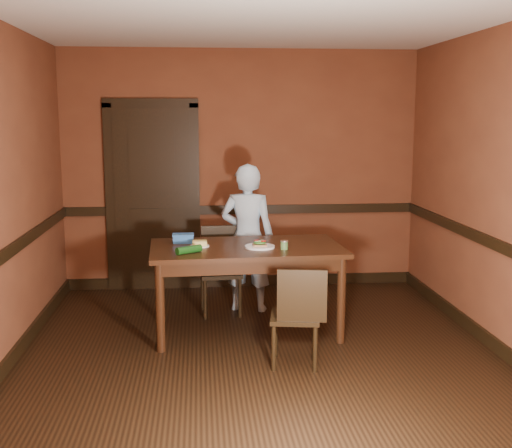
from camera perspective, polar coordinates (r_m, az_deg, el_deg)
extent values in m
cube|color=black|center=(5.41, 0.34, -11.66)|extent=(4.00, 4.50, 0.01)
cube|color=silver|center=(5.10, 0.37, 17.93)|extent=(4.00, 4.50, 0.01)
cube|color=brown|center=(7.31, -1.33, 4.80)|extent=(4.00, 0.02, 2.70)
cube|color=brown|center=(2.88, 4.62, -2.71)|extent=(4.00, 0.02, 2.70)
cube|color=brown|center=(5.28, -21.82, 2.26)|extent=(0.02, 4.50, 2.70)
cube|color=brown|center=(5.63, 21.08, 2.72)|extent=(0.02, 4.50, 2.70)
cube|color=black|center=(7.35, -1.31, 1.29)|extent=(4.00, 0.03, 0.10)
cube|color=black|center=(5.35, -21.37, -2.52)|extent=(0.03, 4.50, 0.10)
cube|color=black|center=(5.69, 20.67, -1.78)|extent=(0.03, 4.50, 0.10)
cube|color=black|center=(7.51, -1.28, -5.06)|extent=(4.00, 0.03, 0.12)
cube|color=black|center=(5.57, -20.83, -11.00)|extent=(0.03, 4.50, 0.12)
cube|color=black|center=(5.91, 20.19, -9.80)|extent=(0.03, 4.50, 0.12)
cube|color=black|center=(7.31, -9.15, 2.11)|extent=(0.85, 0.04, 2.05)
cube|color=black|center=(7.38, -12.83, 2.06)|extent=(0.10, 0.06, 2.15)
cube|color=black|center=(7.31, -5.42, 2.19)|extent=(0.10, 0.06, 2.15)
cube|color=black|center=(7.27, -9.37, 10.57)|extent=(1.05, 0.06, 0.10)
cube|color=black|center=(5.87, -0.85, -5.82)|extent=(1.76, 1.05, 0.80)
imported|color=#AECEE5|center=(6.46, -0.76, -1.24)|extent=(0.62, 0.48, 1.50)
cylinder|color=white|center=(5.70, 0.34, -2.06)|extent=(0.27, 0.27, 0.01)
cube|color=#A57850|center=(5.70, 0.34, -1.90)|extent=(0.12, 0.11, 0.02)
ellipsoid|color=#39802E|center=(5.69, 0.34, -1.67)|extent=(0.11, 0.10, 0.03)
cylinder|color=red|center=(5.70, 0.07, -1.48)|extent=(0.05, 0.05, 0.01)
cylinder|color=red|center=(5.68, 0.66, -1.52)|extent=(0.05, 0.05, 0.01)
cylinder|color=#8CB56B|center=(5.66, 0.05, -1.57)|extent=(0.03, 0.03, 0.01)
cylinder|color=#8CB56B|center=(5.72, 0.57, -1.46)|extent=(0.03, 0.03, 0.01)
cylinder|color=#8CB56B|center=(5.69, 0.34, -1.51)|extent=(0.03, 0.03, 0.01)
cylinder|color=#507E3E|center=(5.63, 2.53, -1.92)|extent=(0.06, 0.06, 0.07)
cylinder|color=#B2B3A7|center=(5.62, 2.53, -1.53)|extent=(0.07, 0.07, 0.01)
cylinder|color=white|center=(5.77, -5.02, -1.95)|extent=(0.17, 0.17, 0.01)
cube|color=#E3CA66|center=(5.77, -5.03, -1.69)|extent=(0.13, 0.09, 0.04)
cube|color=#3675CC|center=(5.95, -6.49, -1.32)|extent=(0.19, 0.13, 0.07)
cube|color=#3675CC|center=(5.94, -6.50, -0.93)|extent=(0.20, 0.14, 0.01)
cylinder|color=#123F11|center=(5.49, -5.99, -2.29)|extent=(0.23, 0.18, 0.07)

